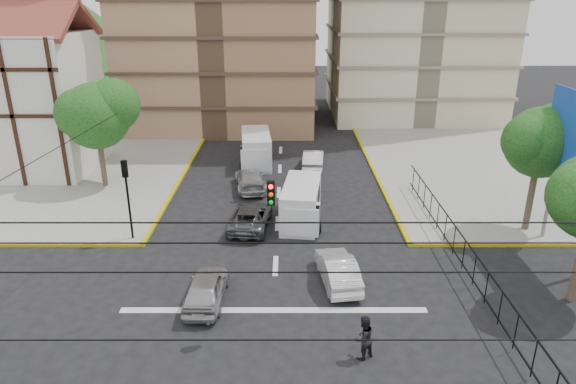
{
  "coord_description": "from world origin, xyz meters",
  "views": [
    {
      "loc": [
        0.6,
        -17.22,
        12.52
      ],
      "look_at": [
        0.62,
        4.75,
        4.0
      ],
      "focal_mm": 32.0,
      "sensor_mm": 36.0,
      "label": 1
    }
  ],
  "objects_px": {
    "van_left_lane": "(256,150)",
    "car_silver_front_left": "(206,288)",
    "car_white_front_right": "(338,269)",
    "traffic_light_nw": "(127,187)",
    "pedestrian_crosswalk": "(363,338)",
    "van_right_lane": "(301,205)"
  },
  "relations": [
    {
      "from": "van_left_lane",
      "to": "car_silver_front_left",
      "type": "distance_m",
      "value": 19.12
    },
    {
      "from": "van_left_lane",
      "to": "car_white_front_right",
      "type": "distance_m",
      "value": 18.13
    },
    {
      "from": "traffic_light_nw",
      "to": "pedestrian_crosswalk",
      "type": "xyz_separation_m",
      "value": [
        11.14,
        -9.61,
        -2.24
      ]
    },
    {
      "from": "van_left_lane",
      "to": "car_white_front_right",
      "type": "bearing_deg",
      "value": -80.04
    },
    {
      "from": "traffic_light_nw",
      "to": "car_silver_front_left",
      "type": "relative_size",
      "value": 1.1
    },
    {
      "from": "car_silver_front_left",
      "to": "pedestrian_crosswalk",
      "type": "distance_m",
      "value": 7.26
    },
    {
      "from": "car_silver_front_left",
      "to": "traffic_light_nw",
      "type": "bearing_deg",
      "value": -48.84
    },
    {
      "from": "van_right_lane",
      "to": "pedestrian_crosswalk",
      "type": "height_order",
      "value": "van_right_lane"
    },
    {
      "from": "van_left_lane",
      "to": "traffic_light_nw",
      "type": "bearing_deg",
      "value": -119.56
    },
    {
      "from": "traffic_light_nw",
      "to": "pedestrian_crosswalk",
      "type": "height_order",
      "value": "traffic_light_nw"
    },
    {
      "from": "van_right_lane",
      "to": "pedestrian_crosswalk",
      "type": "bearing_deg",
      "value": -73.88
    },
    {
      "from": "van_left_lane",
      "to": "car_silver_front_left",
      "type": "relative_size",
      "value": 1.42
    },
    {
      "from": "van_right_lane",
      "to": "pedestrian_crosswalk",
      "type": "distance_m",
      "value": 12.08
    },
    {
      "from": "traffic_light_nw",
      "to": "pedestrian_crosswalk",
      "type": "relative_size",
      "value": 2.52
    },
    {
      "from": "van_right_lane",
      "to": "car_silver_front_left",
      "type": "relative_size",
      "value": 1.32
    },
    {
      "from": "traffic_light_nw",
      "to": "van_right_lane",
      "type": "bearing_deg",
      "value": 14.12
    },
    {
      "from": "van_right_lane",
      "to": "van_left_lane",
      "type": "distance_m",
      "value": 11.33
    },
    {
      "from": "van_left_lane",
      "to": "car_white_front_right",
      "type": "height_order",
      "value": "van_left_lane"
    },
    {
      "from": "traffic_light_nw",
      "to": "van_right_lane",
      "type": "distance_m",
      "value": 9.69
    },
    {
      "from": "pedestrian_crosswalk",
      "to": "traffic_light_nw",
      "type": "bearing_deg",
      "value": -75.64
    },
    {
      "from": "car_white_front_right",
      "to": "pedestrian_crosswalk",
      "type": "distance_m",
      "value": 5.31
    },
    {
      "from": "van_right_lane",
      "to": "traffic_light_nw",
      "type": "bearing_deg",
      "value": -159.07
    }
  ]
}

